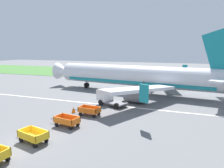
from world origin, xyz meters
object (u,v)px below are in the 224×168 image
(airplane, at_px, (140,77))
(baggage_cart_far_end, at_px, (89,111))
(baggage_cart_fourth_in_row, at_px, (67,121))
(traffic_cone_near_plane, at_px, (73,110))
(service_truck_beside_carts, at_px, (107,97))
(baggage_cart_third_in_row, at_px, (33,136))

(airplane, xyz_separation_m, baggage_cart_far_end, (-2.85, -14.49, -2.45))
(baggage_cart_fourth_in_row, distance_m, traffic_cone_near_plane, 4.64)
(baggage_cart_fourth_in_row, bearing_deg, service_truck_beside_carts, 84.80)
(traffic_cone_near_plane, bearing_deg, baggage_cart_far_end, -6.59)
(baggage_cart_far_end, height_order, service_truck_beside_carts, service_truck_beside_carts)
(airplane, relative_size, traffic_cone_near_plane, 51.95)
(airplane, relative_size, baggage_cart_fourth_in_row, 10.40)
(airplane, bearing_deg, service_truck_beside_carts, -105.84)
(airplane, height_order, baggage_cart_far_end, airplane)
(baggage_cart_third_in_row, xyz_separation_m, baggage_cart_fourth_in_row, (0.68, 4.16, 0.00))
(airplane, bearing_deg, baggage_cart_fourth_in_row, -100.58)
(service_truck_beside_carts, height_order, traffic_cone_near_plane, service_truck_beside_carts)
(baggage_cart_third_in_row, relative_size, traffic_cone_near_plane, 5.00)
(baggage_cart_third_in_row, xyz_separation_m, baggage_cart_far_end, (1.28, 8.16, 0.00))
(service_truck_beside_carts, xyz_separation_m, traffic_cone_near_plane, (-2.64, -5.03, -0.74))
(baggage_cart_third_in_row, bearing_deg, airplane, 79.67)
(service_truck_beside_carts, relative_size, traffic_cone_near_plane, 6.57)
(airplane, bearing_deg, traffic_cone_near_plane, -110.24)
(airplane, relative_size, baggage_cart_far_end, 10.48)
(baggage_cart_fourth_in_row, height_order, traffic_cone_near_plane, baggage_cart_fourth_in_row)
(airplane, distance_m, service_truck_beside_carts, 9.74)
(airplane, xyz_separation_m, traffic_cone_near_plane, (-5.24, -14.21, -2.69))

